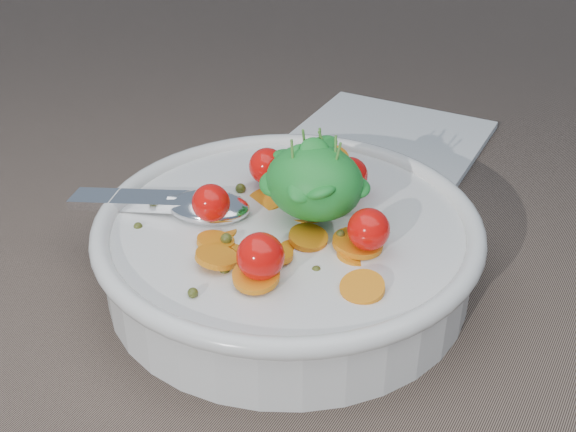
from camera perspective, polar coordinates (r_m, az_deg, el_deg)
The scene contains 3 objects.
ground at distance 0.49m, azimuth -1.21°, elevation -6.09°, with size 6.00×6.00×0.00m, color #766254.
bowl at distance 0.49m, azimuth 0.03°, elevation -2.21°, with size 0.28×0.26×0.11m.
napkin at distance 0.70m, azimuth 8.04°, elevation 6.25°, with size 0.17×0.15×0.01m, color white.
Camera 1 is at (0.20, -0.33, 0.30)m, focal length 45.00 mm.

